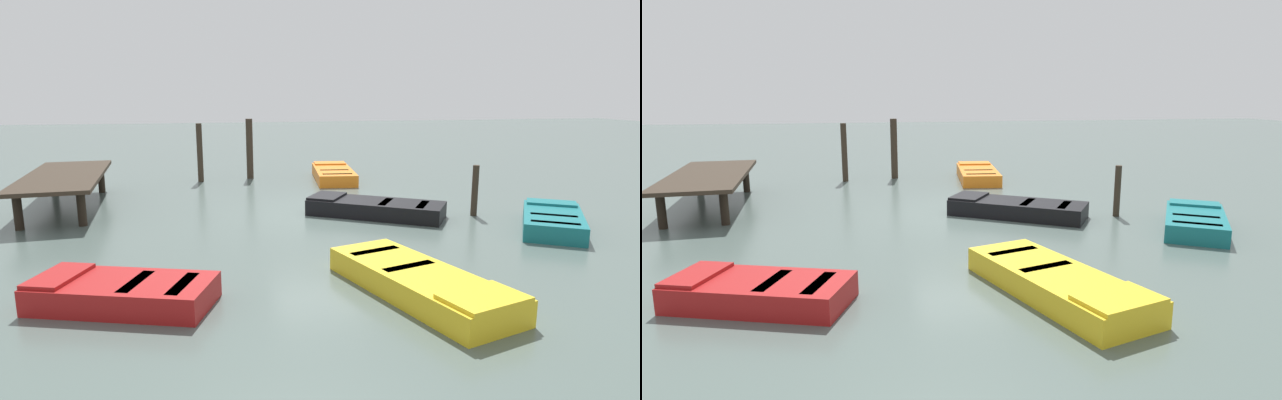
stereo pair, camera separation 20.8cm
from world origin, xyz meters
TOP-DOWN VIEW (x-y plane):
  - ground_plane at (0.00, 0.00)m, footprint 80.00×80.00m
  - dock_segment at (1.90, 6.72)m, footprint 5.63×2.43m
  - rowboat_orange at (5.08, -1.49)m, footprint 3.43×1.65m
  - rowboat_black at (-0.60, -1.32)m, footprint 2.87×3.57m
  - rowboat_yellow at (-5.92, -0.45)m, footprint 3.71×2.26m
  - rowboat_teal at (-2.70, -5.00)m, footprint 2.99×2.53m
  - rowboat_red at (-5.45, 4.11)m, footprint 1.97×2.90m
  - mooring_piling_near_left at (5.60, 3.20)m, footprint 0.20×0.20m
  - mooring_piling_mid_right at (-1.05, -3.85)m, footprint 0.16×0.16m
  - mooring_piling_far_right at (5.95, 1.44)m, footprint 0.24×0.24m

SIDE VIEW (x-z plane):
  - ground_plane at x=0.00m, z-range 0.00..0.00m
  - rowboat_yellow at x=-5.92m, z-range -0.01..0.45m
  - rowboat_black at x=-0.60m, z-range -0.01..0.45m
  - rowboat_orange at x=5.08m, z-range -0.01..0.45m
  - rowboat_teal at x=-2.70m, z-range -0.01..0.45m
  - rowboat_red at x=-5.45m, z-range -0.01..0.45m
  - mooring_piling_mid_right at x=-1.05m, z-range 0.00..1.32m
  - dock_segment at x=1.90m, z-range 0.37..1.32m
  - mooring_piling_near_left at x=5.60m, z-range 0.00..2.05m
  - mooring_piling_far_right at x=5.95m, z-range 0.00..2.17m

